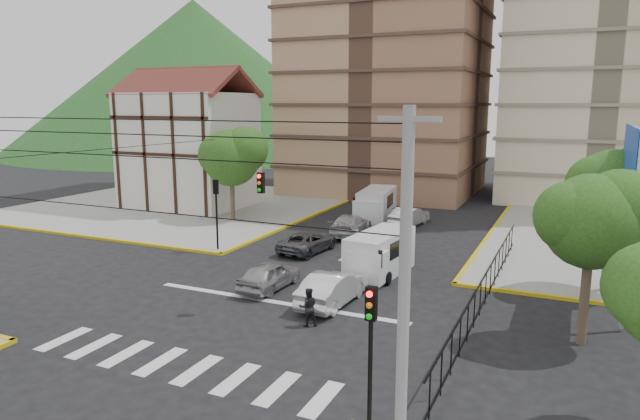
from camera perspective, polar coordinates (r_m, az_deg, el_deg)
The scene contains 24 objects.
ground at distance 26.12m, azimuth -5.68°, elevation -9.97°, with size 160.00×160.00×0.00m, color black.
sidewalk_nw at distance 53.10m, azimuth -13.58°, elevation 0.51°, with size 26.00×26.00×0.15m, color gray.
crosswalk_stripes at distance 21.57m, azimuth -13.96°, elevation -14.86°, with size 12.00×2.40×0.01m, color silver.
stop_line at distance 27.09m, azimuth -4.39°, elevation -9.16°, with size 13.00×0.40×0.01m, color silver.
tudor_building at distance 51.84m, azimuth -12.95°, elevation 6.07°, with size 10.80×8.05×12.23m.
distant_hill at distance 113.40m, azimuth -12.33°, elevation 12.89°, with size 70.00×70.00×28.00m, color #194D1A.
park_fence at distance 27.39m, azimuth 16.14°, elevation -9.36°, with size 0.10×22.50×1.66m, color black, non-canonical shape.
billboard at distance 27.34m, azimuth 28.65°, elevation 2.67°, with size 0.36×6.20×8.10m.
tree_park_a at distance 23.47m, azimuth 25.74°, elevation -0.65°, with size 4.41×3.60×6.83m.
tree_park_c at distance 30.38m, azimuth 27.48°, elevation 2.19°, with size 4.65×3.80×7.25m.
tree_tudor at distance 44.51m, azimuth -8.75°, elevation 5.45°, with size 5.39×4.40×7.43m.
traffic_light_se at distance 15.31m, azimuth 5.08°, elevation -12.77°, with size 0.28×0.22×4.40m.
traffic_light_nw at distance 35.75m, azimuth -10.33°, elevation 0.73°, with size 0.28×0.22×4.40m.
traffic_light_hanging at distance 22.95m, azimuth -8.50°, elevation 2.33°, with size 18.00×9.12×0.92m.
utility_pole_se at distance 13.30m, azimuth 8.39°, elevation -8.88°, with size 1.40×0.28×9.00m.
van_right_lane at distance 30.83m, azimuth 5.85°, elevation -4.52°, with size 2.57×5.35×2.32m.
van_left_lane at distance 45.03m, azimuth 5.58°, elevation 0.43°, with size 2.77×5.72×2.48m.
car_silver_front_left at distance 28.77m, azimuth -5.11°, elevation -6.51°, with size 1.66×4.13×1.41m, color #A3A2A7.
car_white_front_right at distance 26.55m, azimuth 1.26°, elevation -7.80°, with size 1.63×4.68×1.54m, color white.
car_grey_mid_left at distance 35.63m, azimuth -1.20°, elevation -3.18°, with size 2.16×4.68×1.30m, color #505257.
car_silver_rear_left at distance 40.13m, azimuth 3.05°, elevation -1.49°, with size 2.06×5.06×1.47m, color #B8B8BD.
car_darkgrey_mid_right at distance 37.25m, azimuth 6.43°, elevation -2.53°, with size 1.68×4.18×1.42m, color #2A2A2D.
car_white_rear_right at distance 43.65m, azimuth 8.91°, elevation -0.62°, with size 1.53×4.39×1.45m, color silver.
pedestrian_crosswalk at distance 24.06m, azimuth -1.20°, elevation -9.68°, with size 0.80×0.62×1.64m, color black.
Camera 1 is at (12.39, -21.07, 9.20)m, focal length 32.00 mm.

